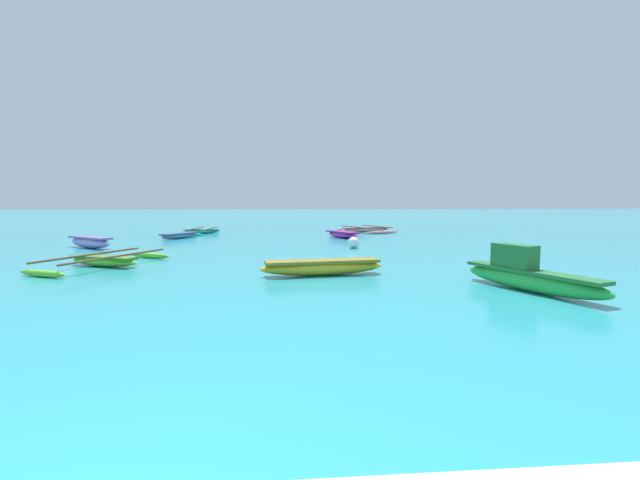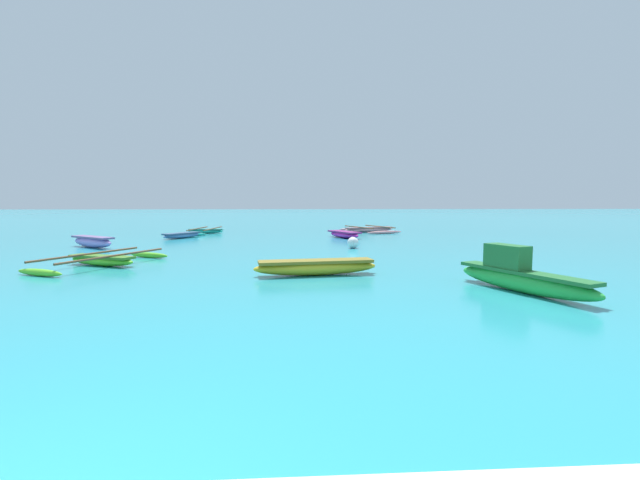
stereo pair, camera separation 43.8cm
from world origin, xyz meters
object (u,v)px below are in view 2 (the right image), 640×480
(moored_boat_4, at_px, (93,241))
(moored_boat_6, at_px, (102,260))
(moored_boat_0, at_px, (182,235))
(moored_boat_5, at_px, (369,229))
(moored_boat_3, at_px, (520,276))
(mooring_buoy_2, at_px, (353,243))
(moored_boat_2, at_px, (344,234))
(moored_boat_7, at_px, (205,231))
(moored_boat_1, at_px, (316,267))

(moored_boat_4, height_order, moored_boat_6, moored_boat_4)
(moored_boat_0, height_order, moored_boat_5, moored_boat_5)
(moored_boat_0, bearing_deg, moored_boat_5, -34.50)
(moored_boat_3, height_order, mooring_buoy_2, moored_boat_3)
(moored_boat_4, bearing_deg, moored_boat_2, 57.71)
(moored_boat_3, distance_m, moored_boat_6, 12.19)
(moored_boat_2, bearing_deg, moored_boat_5, 128.20)
(moored_boat_2, xyz_separation_m, moored_boat_7, (-8.60, 4.03, -0.05))
(moored_boat_1, xyz_separation_m, moored_boat_7, (-6.36, 16.32, -0.07))
(mooring_buoy_2, bearing_deg, moored_boat_2, 87.32)
(moored_boat_2, xyz_separation_m, moored_boat_4, (-11.86, -4.43, 0.06))
(moored_boat_0, relative_size, mooring_buoy_2, 4.77)
(moored_boat_0, height_order, moored_boat_1, moored_boat_1)
(moored_boat_2, xyz_separation_m, moored_boat_5, (2.25, 4.63, -0.04))
(moored_boat_1, xyz_separation_m, moored_boat_5, (4.49, 16.92, -0.06))
(moored_boat_1, distance_m, moored_boat_4, 12.42)
(moored_boat_3, bearing_deg, moored_boat_1, -139.76)
(moored_boat_2, height_order, mooring_buoy_2, mooring_buoy_2)
(moored_boat_7, xyz_separation_m, mooring_buoy_2, (8.35, -9.47, 0.08))
(moored_boat_5, xyz_separation_m, moored_boat_7, (-10.85, -0.60, -0.01))
(moored_boat_6, relative_size, moored_boat_7, 1.03)
(moored_boat_1, distance_m, moored_boat_7, 17.52)
(moored_boat_2, height_order, moored_boat_6, moored_boat_6)
(moored_boat_3, bearing_deg, moored_boat_2, 167.83)
(moored_boat_0, xyz_separation_m, moored_boat_7, (0.57, 3.72, -0.01))
(moored_boat_5, relative_size, moored_boat_6, 0.98)
(moored_boat_1, bearing_deg, moored_boat_3, -36.82)
(moored_boat_1, xyz_separation_m, moored_boat_4, (-9.62, 7.86, 0.04))
(moored_boat_0, distance_m, mooring_buoy_2, 10.61)
(moored_boat_2, height_order, moored_boat_5, moored_boat_5)
(moored_boat_0, xyz_separation_m, moored_boat_2, (9.17, -0.31, 0.04))
(moored_boat_5, xyz_separation_m, mooring_buoy_2, (-2.50, -10.07, 0.07))
(moored_boat_6, distance_m, mooring_buoy_2, 9.91)
(moored_boat_5, relative_size, mooring_buoy_2, 9.20)
(moored_boat_3, distance_m, mooring_buoy_2, 9.67)
(moored_boat_3, distance_m, moored_boat_4, 17.51)
(moored_boat_0, height_order, mooring_buoy_2, mooring_buoy_2)
(moored_boat_4, xyz_separation_m, moored_boat_5, (14.11, 9.06, -0.10))
(moored_boat_4, bearing_deg, moored_boat_1, -2.01)
(moored_boat_2, xyz_separation_m, mooring_buoy_2, (-0.25, -5.44, 0.04))
(moored_boat_2, relative_size, moored_boat_5, 0.59)
(moored_boat_7, bearing_deg, moored_boat_6, -86.46)
(moored_boat_3, distance_m, moored_boat_7, 21.72)
(moored_boat_1, distance_m, mooring_buoy_2, 7.13)
(moored_boat_1, bearing_deg, moored_boat_5, 67.22)
(moored_boat_4, relative_size, moored_boat_7, 0.58)
(moored_boat_0, bearing_deg, moored_boat_7, 26.10)
(moored_boat_2, relative_size, mooring_buoy_2, 5.45)
(moored_boat_0, xyz_separation_m, moored_boat_6, (0.17, -10.41, 0.00))
(moored_boat_1, relative_size, moored_boat_5, 0.77)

